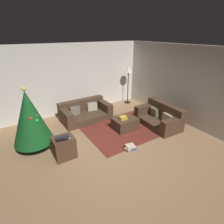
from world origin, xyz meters
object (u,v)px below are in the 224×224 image
side_table (64,147)px  couch_right (160,117)px  corner_lamp (128,72)px  book_stack (130,147)px  christmas_tree (30,117)px  couch_left (85,112)px  tv_remote (121,119)px  laptop (63,137)px  ottoman (125,124)px  gift_box (123,118)px

side_table → couch_right: bearing=-0.8°
corner_lamp → book_stack: bearing=-125.7°
christmas_tree → couch_right: bearing=-12.9°
couch_left → couch_right: bearing=136.7°
tv_remote → side_table: (-2.03, -0.39, -0.11)m
couch_left → laptop: laptop is taller
couch_right → couch_left: bearing=51.1°
book_stack → couch_left: bearing=95.6°
couch_right → christmas_tree: size_ratio=0.93×
christmas_tree → corner_lamp: christmas_tree is taller
couch_left → book_stack: couch_left is taller
ottoman → corner_lamp: bearing=51.1°
laptop → corner_lamp: size_ratio=0.26×
tv_remote → christmas_tree: size_ratio=0.09×
side_table → book_stack: size_ratio=1.67×
couch_right → tv_remote: couch_right is taller
couch_right → tv_remote: bearing=75.1°
tv_remote → book_stack: 1.18m
gift_box → book_stack: 1.16m
christmas_tree → corner_lamp: bearing=18.1°
couch_right → ottoman: bearing=74.7°
book_stack → gift_box: bearing=65.1°
christmas_tree → laptop: size_ratio=4.17×
ottoman → laptop: 2.26m
book_stack → couch_right: bearing=19.4°
laptop → corner_lamp: (3.69, 2.28, 0.77)m
couch_right → tv_remote: size_ratio=10.10×
laptop → corner_lamp: 4.41m
gift_box → tv_remote: 0.08m
ottoman → corner_lamp: (1.51, 1.88, 1.20)m
gift_box → tv_remote: (-0.04, 0.05, -0.04)m
ottoman → couch_left: bearing=119.7°
christmas_tree → book_stack: (2.16, -1.51, -0.85)m
side_table → tv_remote: bearing=10.8°
side_table → gift_box: bearing=9.3°
ottoman → book_stack: size_ratio=2.28×
gift_box → corner_lamp: size_ratio=0.14×
couch_right → ottoman: couch_right is taller
gift_box → laptop: 2.13m
couch_right → side_table: bearing=92.5°
ottoman → christmas_tree: (-2.72, 0.49, 0.73)m
corner_lamp → couch_right: bearing=-98.2°
couch_left → ottoman: bearing=118.6°
couch_right → laptop: (-3.37, -0.00, 0.33)m
tv_remote → side_table: side_table is taller
couch_left → christmas_tree: christmas_tree is taller
couch_left → corner_lamp: 2.62m
gift_box → side_table: size_ratio=0.40×
couch_right → book_stack: 1.87m
gift_box → book_stack: gift_box is taller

